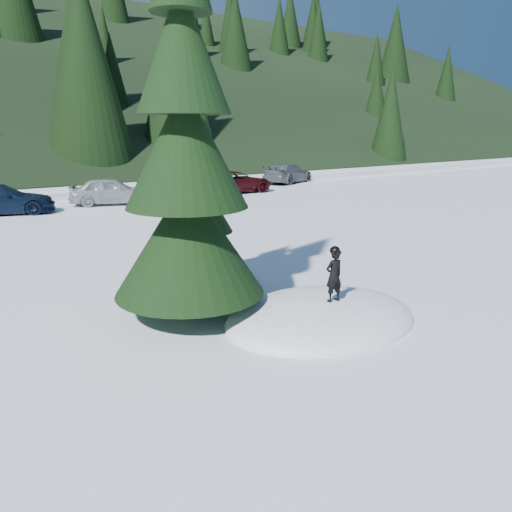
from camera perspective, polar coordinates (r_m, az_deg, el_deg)
ground at (r=10.98m, az=7.45°, el=-7.16°), size 200.00×200.00×0.00m
snow_mound at (r=10.98m, az=7.45°, el=-7.16°), size 4.48×3.52×0.96m
spruce_tall at (r=10.41m, az=-8.01°, el=10.44°), size 3.20×3.20×8.60m
spruce_short at (r=12.24m, az=-6.79°, el=5.32°), size 2.20×2.20×5.37m
child_skier at (r=10.50m, az=8.90°, el=-2.23°), size 0.43×0.30×1.12m
adult_0 at (r=23.52m, az=-4.46°, el=6.38°), size 0.70×0.83×1.50m
adult_1 at (r=24.07m, az=-3.57°, el=7.02°), size 0.92×1.18×1.87m
car_4 at (r=28.19m, az=-16.24°, el=7.16°), size 4.67×3.24×1.48m
car_5 at (r=29.10m, az=-7.27°, el=7.79°), size 4.51×1.92×1.45m
car_6 at (r=32.22m, az=-2.44°, el=8.46°), size 5.01×2.39×1.38m
car_7 at (r=38.18m, az=3.65°, el=9.43°), size 5.42×3.79×1.46m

